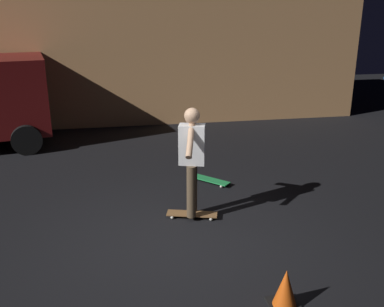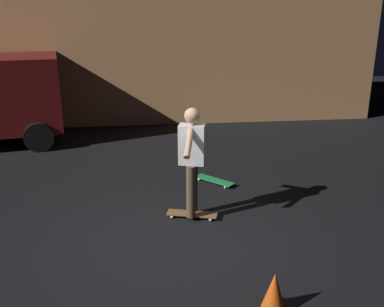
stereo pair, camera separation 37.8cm
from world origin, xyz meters
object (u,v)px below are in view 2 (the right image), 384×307
at_px(skateboard_spare, 215,180).
at_px(traffic_cone, 274,294).
at_px(skateboard_ridden, 192,214).
at_px(skater, 192,154).

relative_size(skateboard_spare, traffic_cone, 1.51).
bearing_deg(skateboard_spare, traffic_cone, -89.38).
relative_size(skateboard_ridden, traffic_cone, 1.75).
height_order(skateboard_ridden, skater, skater).
distance_m(skateboard_spare, skater, 1.74).
distance_m(skateboard_ridden, skateboard_spare, 1.44).
distance_m(skateboard_ridden, skater, 0.98).
bearing_deg(skateboard_spare, skater, -113.56).
bearing_deg(skateboard_ridden, skateboard_spare, 66.44).
bearing_deg(skater, traffic_cone, -74.86).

